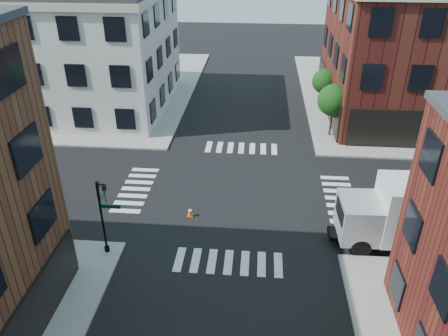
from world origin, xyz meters
TOP-DOWN VIEW (x-y plane):
  - ground at (0.00, 0.00)m, footprint 120.00×120.00m
  - sidewalk_ne at (21.00, 21.00)m, footprint 30.00×30.00m
  - sidewalk_nw at (-21.00, 21.00)m, footprint 30.00×30.00m
  - building_nw at (-19.00, 16.00)m, footprint 22.00×16.00m
  - tree_near at (7.56, 9.98)m, footprint 2.69×2.69m
  - tree_far at (7.56, 15.98)m, footprint 2.43×2.43m
  - signal_pole at (-6.72, -6.68)m, footprint 1.29×1.24m
  - box_truck at (10.62, -4.56)m, footprint 9.10×3.01m
  - traffic_cone at (-2.73, -2.87)m, footprint 0.38×0.38m

SIDE VIEW (x-z plane):
  - ground at x=0.00m, z-range 0.00..0.00m
  - sidewalk_ne at x=21.00m, z-range 0.00..0.15m
  - sidewalk_nw at x=-21.00m, z-range 0.00..0.15m
  - traffic_cone at x=-2.73m, z-range -0.01..0.62m
  - box_truck at x=10.62m, z-range 0.08..4.16m
  - signal_pole at x=-6.72m, z-range 0.56..5.16m
  - tree_far at x=7.56m, z-range 0.84..4.91m
  - tree_near at x=7.56m, z-range 0.91..5.41m
  - building_nw at x=-19.00m, z-range 0.00..11.00m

